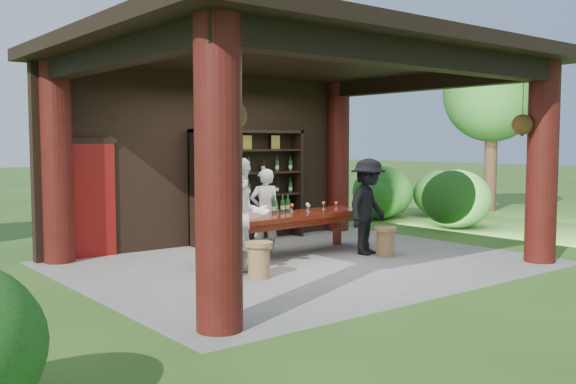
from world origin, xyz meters
TOP-DOWN VIEW (x-y plane):
  - ground at (0.00, 0.00)m, footprint 90.00×90.00m
  - pavilion at (-0.01, 0.43)m, footprint 7.50×6.00m
  - wine_shelf at (0.62, 2.45)m, footprint 2.54×0.39m
  - tasting_table at (0.23, 0.60)m, footprint 3.33×1.08m
  - stool_near_left at (-1.29, -0.54)m, footprint 0.41×0.41m
  - stool_near_right at (1.50, -0.45)m, footprint 0.39×0.39m
  - stool_far_left at (-1.66, -0.21)m, footprint 0.39×0.39m
  - host at (0.07, 1.16)m, footprint 0.64×0.51m
  - guest_woman at (-1.32, -0.16)m, footprint 0.99×0.86m
  - guest_man at (1.41, -0.11)m, footprint 1.24×0.94m
  - table_bottles at (0.24, 0.88)m, footprint 0.45×0.16m
  - table_glasses at (0.84, 0.71)m, footprint 0.96×0.32m
  - napkin_basket at (-0.66, 0.54)m, footprint 0.27×0.20m
  - shrubs at (2.15, 1.02)m, footprint 15.09×8.43m
  - trees at (4.05, 1.80)m, footprint 21.06×10.56m

SIDE VIEW (x-z plane):
  - ground at x=0.00m, z-range 0.00..0.00m
  - stool_far_left at x=-1.66m, z-range 0.02..0.53m
  - stool_near_right at x=1.50m, z-range 0.02..0.53m
  - stool_near_left at x=-1.29m, z-range 0.02..0.55m
  - shrubs at x=2.15m, z-range -0.14..1.22m
  - tasting_table at x=0.23m, z-range 0.26..1.01m
  - host at x=0.07m, z-range 0.00..1.52m
  - napkin_basket at x=-0.66m, z-range 0.75..0.89m
  - table_glasses at x=0.84m, z-range 0.75..0.90m
  - guest_man at x=1.41m, z-range 0.00..1.71m
  - guest_woman at x=-1.32m, z-range 0.00..1.76m
  - table_bottles at x=0.24m, z-range 0.75..1.06m
  - wine_shelf at x=0.62m, z-range 0.00..2.24m
  - pavilion at x=-0.01m, z-range 0.33..3.93m
  - trees at x=4.05m, z-range 0.97..5.77m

